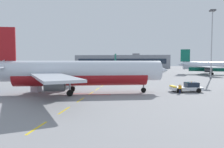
{
  "coord_description": "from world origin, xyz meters",
  "views": [
    {
      "loc": [
        27.48,
        -16.24,
        6.17
      ],
      "look_at": [
        20.78,
        32.38,
        3.13
      ],
      "focal_mm": 34.09,
      "sensor_mm": 36.0,
      "label": 1
    }
  ],
  "objects": [
    {
      "name": "ground_crew_worker",
      "position": [
        34.78,
        25.05,
        1.01
      ],
      "size": [
        0.56,
        0.5,
        1.77
      ],
      "color": "#191E38",
      "rests_on": "ground"
    },
    {
      "name": "airliner_foreground",
      "position": [
        15.85,
        22.27,
        3.95
      ],
      "size": [
        34.45,
        33.58,
        12.2
      ],
      "color": "silver",
      "rests_on": "ground"
    },
    {
      "name": "apron_paint_markings",
      "position": [
        18.0,
        38.17,
        0.0
      ],
      "size": [
        8.0,
        95.67,
        0.01
      ],
      "color": "yellow",
      "rests_on": "ground"
    },
    {
      "name": "ground",
      "position": [
        40.0,
        40.0,
        0.0
      ],
      "size": [
        400.0,
        400.0,
        0.0
      ],
      "primitive_type": "plane",
      "color": "gray"
    },
    {
      "name": "airliner_mid_left",
      "position": [
        60.17,
        84.14,
        3.73
      ],
      "size": [
        32.8,
        32.23,
        11.52
      ],
      "color": "silver",
      "rests_on": "ground"
    },
    {
      "name": "ground_power_truck",
      "position": [
        -1.46,
        42.69,
        1.65
      ],
      "size": [
        6.76,
        6.52,
        3.14
      ],
      "color": "black",
      "rests_on": "ground"
    },
    {
      "name": "uld_cargo_container",
      "position": [
        6.82,
        23.27,
        0.8
      ],
      "size": [
        1.68,
        1.64,
        1.6
      ],
      "color": "#B7BCC6",
      "rests_on": "ground"
    },
    {
      "name": "airliner_far_right",
      "position": [
        15.63,
        98.41,
        3.36
      ],
      "size": [
        28.07,
        28.97,
        10.37
      ],
      "color": "silver",
      "rests_on": "ground"
    },
    {
      "name": "pushback_tug",
      "position": [
        36.62,
        27.5,
        0.9
      ],
      "size": [
        6.4,
        3.98,
        2.08
      ],
      "color": "silver",
      "rests_on": "ground"
    },
    {
      "name": "terminal_satellite",
      "position": [
        11.37,
        167.74,
        5.47
      ],
      "size": [
        77.71,
        24.97,
        12.52
      ],
      "color": "gray",
      "rests_on": "ground"
    },
    {
      "name": "apron_light_mast_far",
      "position": [
        51.06,
        60.08,
        14.61
      ],
      "size": [
        1.8,
        1.8,
        23.32
      ],
      "color": "slate",
      "rests_on": "ground"
    }
  ]
}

